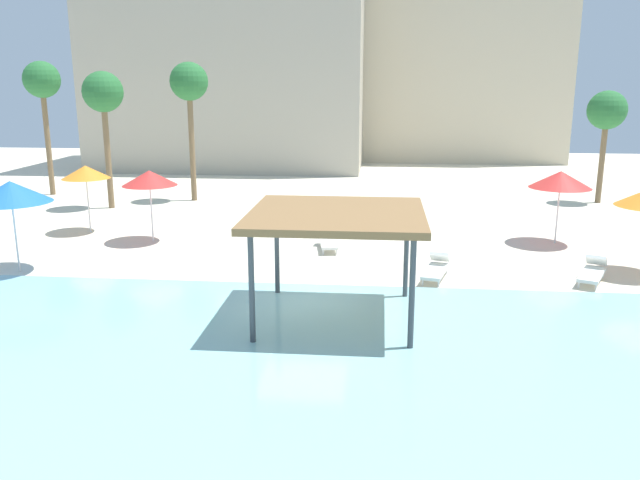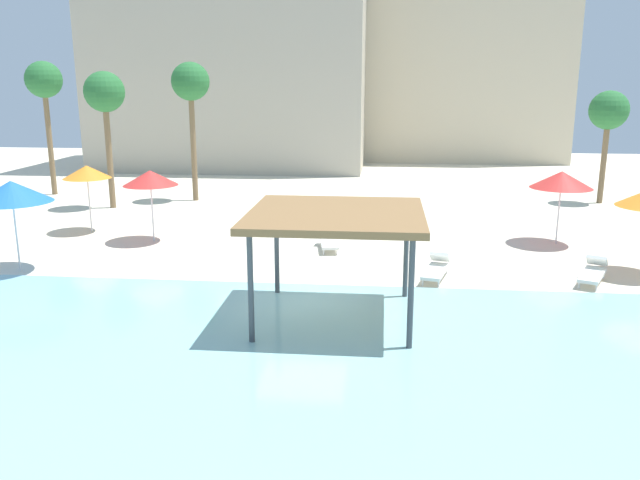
% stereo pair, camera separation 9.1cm
% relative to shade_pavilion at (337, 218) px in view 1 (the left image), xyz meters
% --- Properties ---
extents(ground_plane, '(80.00, 80.00, 0.00)m').
position_rel_shade_pavilion_xyz_m(ground_plane, '(-1.04, 1.20, -2.68)').
color(ground_plane, beige).
extents(lagoon_water, '(44.00, 13.50, 0.04)m').
position_rel_shade_pavilion_xyz_m(lagoon_water, '(-1.04, -4.05, -2.66)').
color(lagoon_water, '#8CC6CC').
rests_on(lagoon_water, ground).
extents(shade_pavilion, '(4.38, 4.38, 2.85)m').
position_rel_shade_pavilion_xyz_m(shade_pavilion, '(0.00, 0.00, 0.00)').
color(shade_pavilion, '#42474C').
rests_on(shade_pavilion, ground).
extents(beach_umbrella_red_1, '(2.07, 2.07, 2.75)m').
position_rel_shade_pavilion_xyz_m(beach_umbrella_red_1, '(-7.63, 7.65, -0.22)').
color(beach_umbrella_red_1, silver).
rests_on(beach_umbrella_red_1, ground).
extents(beach_umbrella_red_3, '(2.30, 2.30, 2.77)m').
position_rel_shade_pavilion_xyz_m(beach_umbrella_red_3, '(7.75, 8.77, -0.23)').
color(beach_umbrella_red_3, silver).
rests_on(beach_umbrella_red_3, ground).
extents(beach_umbrella_blue_4, '(2.50, 2.50, 2.97)m').
position_rel_shade_pavilion_xyz_m(beach_umbrella_blue_4, '(-10.55, 3.27, -0.06)').
color(beach_umbrella_blue_4, silver).
rests_on(beach_umbrella_blue_4, ground).
extents(beach_umbrella_orange_5, '(1.91, 1.91, 2.72)m').
position_rel_shade_pavilion_xyz_m(beach_umbrella_orange_5, '(-10.74, 8.97, -0.22)').
color(beach_umbrella_orange_5, silver).
rests_on(beach_umbrella_orange_5, ground).
extents(lounge_chair_1, '(0.86, 1.96, 0.74)m').
position_rel_shade_pavilion_xyz_m(lounge_chair_1, '(-0.79, 7.16, -2.34)').
color(lounge_chair_1, white).
rests_on(lounge_chair_1, ground).
extents(lounge_chair_2, '(1.06, 1.99, 0.74)m').
position_rel_shade_pavilion_xyz_m(lounge_chair_2, '(2.87, 3.81, -2.34)').
color(lounge_chair_2, white).
rests_on(lounge_chair_2, ground).
extents(lounge_chair_3, '(1.35, 1.97, 0.74)m').
position_rel_shade_pavilion_xyz_m(lounge_chair_3, '(7.65, 3.92, -2.34)').
color(lounge_chair_3, white).
rests_on(lounge_chair_3, ground).
extents(palm_tree_0, '(1.90, 1.90, 7.03)m').
position_rel_shade_pavilion_xyz_m(palm_tree_0, '(-16.69, 17.38, 3.21)').
color(palm_tree_0, brown).
rests_on(palm_tree_0, ground).
extents(palm_tree_1, '(1.90, 1.90, 6.47)m').
position_rel_shade_pavilion_xyz_m(palm_tree_1, '(-11.96, 14.01, 2.68)').
color(palm_tree_1, brown).
rests_on(palm_tree_1, ground).
extents(palm_tree_2, '(1.90, 1.90, 5.57)m').
position_rel_shade_pavilion_xyz_m(palm_tree_2, '(12.08, 17.66, 1.83)').
color(palm_tree_2, brown).
rests_on(palm_tree_2, ground).
extents(palm_tree_3, '(1.90, 1.90, 6.94)m').
position_rel_shade_pavilion_xyz_m(palm_tree_3, '(-8.52, 16.39, 3.12)').
color(palm_tree_3, brown).
rests_on(palm_tree_3, ground).
extents(hotel_block_0, '(18.46, 11.73, 15.74)m').
position_rel_shade_pavilion_xyz_m(hotel_block_0, '(-9.58, 31.29, 5.20)').
color(hotel_block_0, '#B2A893').
rests_on(hotel_block_0, ground).
extents(hotel_block_1, '(18.55, 8.56, 20.66)m').
position_rel_shade_pavilion_xyz_m(hotel_block_1, '(5.39, 36.99, 7.65)').
color(hotel_block_1, beige).
rests_on(hotel_block_1, ground).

